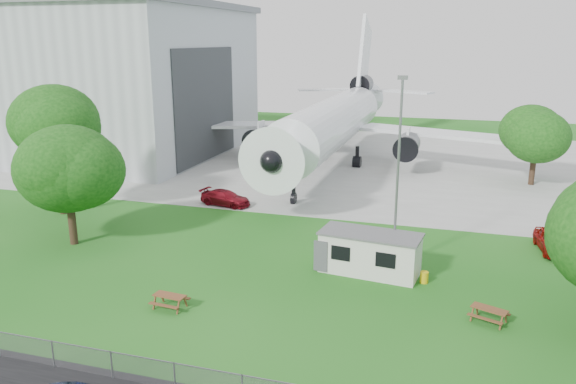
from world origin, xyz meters
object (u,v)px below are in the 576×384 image
(airliner, at_px, (336,119))
(picnic_west, at_px, (170,308))
(site_cabin, at_px, (370,253))
(picnic_east, at_px, (488,322))
(hangar, at_px, (69,77))

(airliner, xyz_separation_m, picnic_west, (-0.81, -38.72, -5.27))
(site_cabin, bearing_deg, picnic_west, -140.55)
(airliner, height_order, picnic_east, airliner)
(hangar, distance_m, picnic_east, 63.45)
(airliner, distance_m, site_cabin, 32.26)
(picnic_east, bearing_deg, airliner, 135.55)
(airliner, relative_size, picnic_east, 26.52)
(airliner, height_order, site_cabin, airliner)
(picnic_west, relative_size, picnic_east, 1.00)
(hangar, bearing_deg, picnic_west, -47.86)
(site_cabin, xyz_separation_m, picnic_east, (6.90, -4.61, -1.31))
(airliner, xyz_separation_m, site_cabin, (8.86, -30.76, -3.96))
(hangar, height_order, site_cabin, hangar)
(hangar, height_order, picnic_west, hangar)
(site_cabin, bearing_deg, picnic_east, -33.73)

